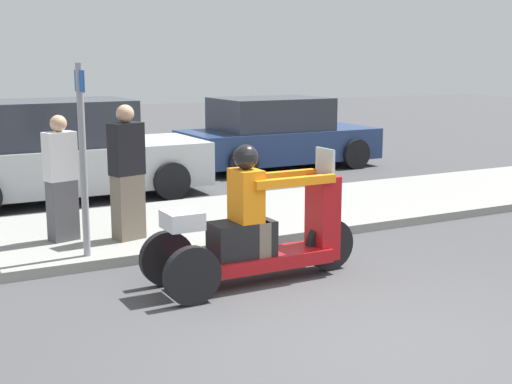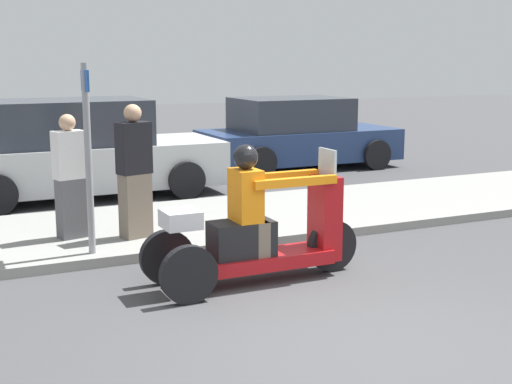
% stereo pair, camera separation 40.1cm
% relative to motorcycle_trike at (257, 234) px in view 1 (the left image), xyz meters
% --- Properties ---
extents(ground_plane, '(60.00, 60.00, 0.00)m').
position_rel_motorcycle_trike_xyz_m(ground_plane, '(0.12, -2.00, -0.53)').
color(ground_plane, '#424244').
extents(sidewalk_strip, '(28.00, 2.80, 0.12)m').
position_rel_motorcycle_trike_xyz_m(sidewalk_strip, '(0.12, 2.60, -0.47)').
color(sidewalk_strip, gray).
rests_on(sidewalk_strip, ground).
extents(motorcycle_trike, '(2.42, 0.79, 1.49)m').
position_rel_motorcycle_trike_xyz_m(motorcycle_trike, '(0.00, 0.00, 0.00)').
color(motorcycle_trike, black).
rests_on(motorcycle_trike, ground).
extents(spectator_with_child, '(0.45, 0.34, 1.69)m').
position_rel_motorcycle_trike_xyz_m(spectator_with_child, '(-0.77, 1.98, 0.40)').
color(spectator_with_child, '#726656').
rests_on(spectator_with_child, sidewalk_strip).
extents(spectator_end_of_line, '(0.42, 0.31, 1.57)m').
position_rel_motorcycle_trike_xyz_m(spectator_end_of_line, '(-1.52, 2.30, 0.35)').
color(spectator_end_of_line, '#515156').
rests_on(spectator_end_of_line, sidewalk_strip).
extents(parked_car_lot_left, '(4.70, 2.05, 1.67)m').
position_rel_motorcycle_trike_xyz_m(parked_car_lot_left, '(-0.76, 5.57, 0.25)').
color(parked_car_lot_left, silver).
rests_on(parked_car_lot_left, ground).
extents(parked_car_lot_center, '(4.20, 2.09, 1.52)m').
position_rel_motorcycle_trike_xyz_m(parked_car_lot_center, '(4.15, 6.86, 0.18)').
color(parked_car_lot_center, navy).
rests_on(parked_car_lot_center, ground).
extents(street_sign, '(0.08, 0.36, 2.20)m').
position_rel_motorcycle_trike_xyz_m(street_sign, '(-1.45, 1.45, 0.79)').
color(street_sign, gray).
rests_on(street_sign, sidewalk_strip).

